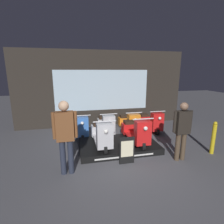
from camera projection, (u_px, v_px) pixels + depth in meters
name	position (u px, v px, depth m)	size (l,w,h in m)	color
ground_plane	(129.00, 170.00, 4.27)	(30.00, 30.00, 0.00)	#4C4C51
shop_wall_back	(102.00, 89.00, 7.47)	(7.26, 0.09, 3.20)	#28231E
display_platform	(118.00, 145.00, 5.45)	(2.38, 1.49, 0.18)	black
scooter_display_left	(101.00, 134.00, 5.17)	(0.61, 1.66, 0.92)	black
scooter_display_right	(136.00, 132.00, 5.40)	(0.61, 1.66, 0.92)	black
scooter_backrow_0	(81.00, 126.00, 6.48)	(0.61, 1.66, 0.92)	black
scooter_backrow_1	(106.00, 125.00, 6.68)	(0.61, 1.66, 0.92)	black
scooter_backrow_2	(129.00, 123.00, 6.88)	(0.61, 1.66, 0.92)	black
scooter_backrow_3	(151.00, 122.00, 7.07)	(0.61, 1.66, 0.92)	black
person_left_browsing	(65.00, 133.00, 3.90)	(0.55, 0.23, 1.74)	#232838
person_right_browsing	(182.00, 128.00, 4.56)	(0.53, 0.21, 1.59)	#473828
price_sign_board	(127.00, 150.00, 4.49)	(0.40, 0.04, 0.72)	black
street_bollard	(213.00, 138.00, 5.02)	(0.11, 0.11, 0.97)	gold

